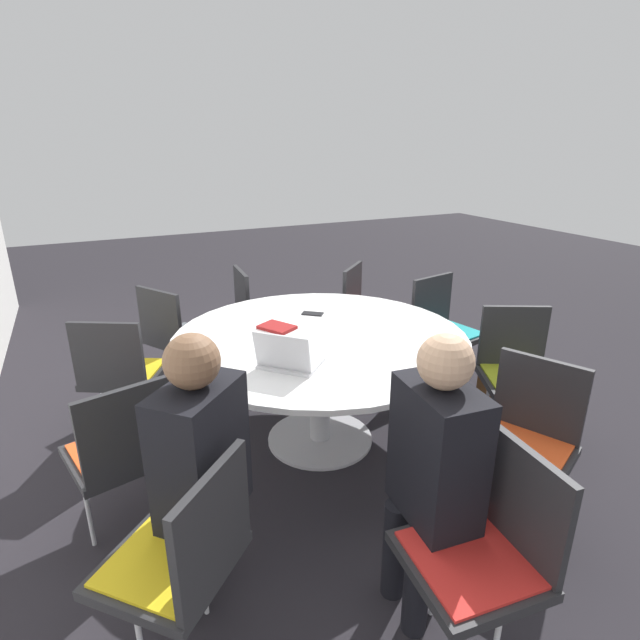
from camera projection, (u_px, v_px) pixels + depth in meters
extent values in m
plane|color=black|center=(320.00, 439.00, 3.23)|extent=(16.00, 16.00, 0.00)
cylinder|color=#B7B7BC|center=(320.00, 438.00, 3.22)|extent=(0.67, 0.67, 0.02)
cylinder|color=#B7B7BC|center=(320.00, 390.00, 3.11)|extent=(0.13, 0.13, 0.67)
cylinder|color=white|center=(320.00, 338.00, 2.99)|extent=(1.76, 1.76, 0.03)
cube|color=#262628|center=(169.00, 563.00, 1.74)|extent=(0.61, 0.61, 0.04)
cube|color=gold|center=(168.00, 558.00, 1.73)|extent=(0.53, 0.54, 0.01)
cube|color=#262628|center=(213.00, 527.00, 1.60)|extent=(0.31, 0.32, 0.40)
cylinder|color=silver|center=(203.00, 574.00, 1.97)|extent=(0.02, 0.02, 0.41)
cube|color=#262628|center=(468.00, 564.00, 1.73)|extent=(0.48, 0.46, 0.04)
cube|color=red|center=(469.00, 559.00, 1.72)|extent=(0.42, 0.41, 0.01)
cube|color=#262628|center=(522.00, 500.00, 1.72)|extent=(0.42, 0.07, 0.40)
cylinder|color=silver|center=(435.00, 574.00, 1.97)|extent=(0.02, 0.02, 0.41)
cube|color=#262628|center=(520.00, 453.00, 2.35)|extent=(0.57, 0.56, 0.04)
cube|color=#E04C1E|center=(520.00, 449.00, 2.34)|extent=(0.51, 0.50, 0.01)
cube|color=#262628|center=(540.00, 397.00, 2.41)|extent=(0.39, 0.20, 0.40)
cylinder|color=silver|center=(552.00, 510.00, 2.32)|extent=(0.02, 0.02, 0.41)
cylinder|color=silver|center=(478.00, 478.00, 2.53)|extent=(0.02, 0.02, 0.41)
cube|color=#262628|center=(519.00, 381.00, 3.05)|extent=(0.57, 0.58, 0.04)
cube|color=olive|center=(520.00, 377.00, 3.04)|extent=(0.51, 0.51, 0.01)
cube|color=#262628|center=(513.00, 336.00, 3.16)|extent=(0.22, 0.39, 0.40)
cylinder|color=silver|center=(543.00, 414.00, 3.12)|extent=(0.02, 0.02, 0.41)
cylinder|color=silver|center=(485.00, 413.00, 3.13)|extent=(0.02, 0.02, 0.41)
cube|color=#262628|center=(449.00, 335.00, 3.77)|extent=(0.50, 0.51, 0.04)
cube|color=teal|center=(450.00, 332.00, 3.76)|extent=(0.44, 0.45, 0.01)
cube|color=#262628|center=(432.00, 301.00, 3.84)|extent=(0.11, 0.42, 0.40)
cylinder|color=silver|center=(462.00, 357.00, 3.95)|extent=(0.02, 0.02, 0.41)
cylinder|color=silver|center=(431.00, 369.00, 3.74)|extent=(0.02, 0.02, 0.41)
cube|color=#262628|center=(374.00, 317.00, 4.15)|extent=(0.61, 0.61, 0.04)
cube|color=red|center=(374.00, 315.00, 4.14)|extent=(0.53, 0.54, 0.01)
cube|color=#262628|center=(352.00, 290.00, 4.14)|extent=(0.30, 0.33, 0.40)
cylinder|color=silver|center=(379.00, 335.00, 4.38)|extent=(0.02, 0.02, 0.41)
cylinder|color=silver|center=(367.00, 351.00, 4.07)|extent=(0.02, 0.02, 0.41)
cube|color=#262628|center=(266.00, 317.00, 4.15)|extent=(0.47, 0.45, 0.04)
cube|color=teal|center=(266.00, 314.00, 4.14)|extent=(0.41, 0.40, 0.01)
cube|color=#262628|center=(242.00, 295.00, 4.01)|extent=(0.42, 0.06, 0.40)
cylinder|color=silver|center=(262.00, 335.00, 4.38)|extent=(0.02, 0.02, 0.41)
cylinder|color=silver|center=(273.00, 350.00, 4.07)|extent=(0.02, 0.02, 0.41)
cube|color=#262628|center=(184.00, 338.00, 3.72)|extent=(0.59, 0.59, 0.04)
cube|color=#4C5156|center=(184.00, 335.00, 3.71)|extent=(0.52, 0.52, 0.01)
cube|color=#262628|center=(160.00, 318.00, 3.49)|extent=(0.38, 0.24, 0.40)
cylinder|color=silver|center=(171.00, 360.00, 3.89)|extent=(0.02, 0.02, 0.41)
cylinder|color=silver|center=(203.00, 371.00, 3.70)|extent=(0.02, 0.02, 0.41)
cube|color=#262628|center=(127.00, 374.00, 3.14)|extent=(0.58, 0.59, 0.04)
cube|color=gold|center=(126.00, 371.00, 3.13)|extent=(0.51, 0.52, 0.01)
cube|color=#262628|center=(107.00, 355.00, 2.88)|extent=(0.23, 0.38, 0.40)
cylinder|color=silver|center=(104.00, 405.00, 3.22)|extent=(0.02, 0.02, 0.41)
cylinder|color=silver|center=(159.00, 407.00, 3.21)|extent=(0.02, 0.02, 0.41)
cube|color=#262628|center=(120.00, 453.00, 2.35)|extent=(0.51, 0.53, 0.04)
cube|color=#E04C1E|center=(120.00, 449.00, 2.34)|extent=(0.45, 0.46, 0.01)
cube|color=#262628|center=(129.00, 430.00, 2.13)|extent=(0.13, 0.41, 0.40)
cylinder|color=silver|center=(88.00, 509.00, 2.32)|extent=(0.02, 0.02, 0.41)
cylinder|color=silver|center=(162.00, 478.00, 2.53)|extent=(0.02, 0.02, 0.41)
cylinder|color=black|center=(177.00, 569.00, 1.97)|extent=(0.10, 0.10, 0.45)
cylinder|color=black|center=(202.00, 537.00, 2.13)|extent=(0.10, 0.10, 0.45)
cube|color=black|center=(201.00, 453.00, 1.85)|extent=(0.41, 0.41, 0.55)
sphere|color=brown|center=(192.00, 361.00, 1.72)|extent=(0.20, 0.20, 0.20)
cylinder|color=black|center=(417.00, 584.00, 1.90)|extent=(0.10, 0.10, 0.45)
cylinder|color=black|center=(394.00, 550.00, 2.06)|extent=(0.10, 0.10, 0.45)
cube|color=black|center=(437.00, 454.00, 1.84)|extent=(0.38, 0.26, 0.55)
sphere|color=tan|center=(446.00, 362.00, 1.72)|extent=(0.20, 0.20, 0.20)
cube|color=silver|center=(291.00, 363.00, 2.59)|extent=(0.37, 0.37, 0.02)
cube|color=silver|center=(282.00, 352.00, 2.46)|extent=(0.25, 0.24, 0.20)
cube|color=black|center=(282.00, 352.00, 2.47)|extent=(0.22, 0.21, 0.17)
cube|color=maroon|center=(277.00, 327.00, 3.09)|extent=(0.26, 0.23, 0.02)
cube|color=black|center=(313.00, 314.00, 3.35)|extent=(0.14, 0.15, 0.01)
cube|color=#513319|center=(503.00, 392.00, 3.54)|extent=(0.36, 0.16, 0.28)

